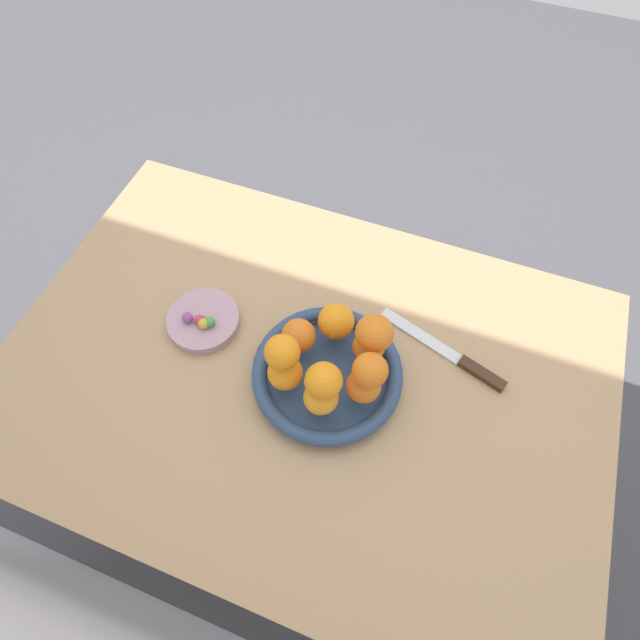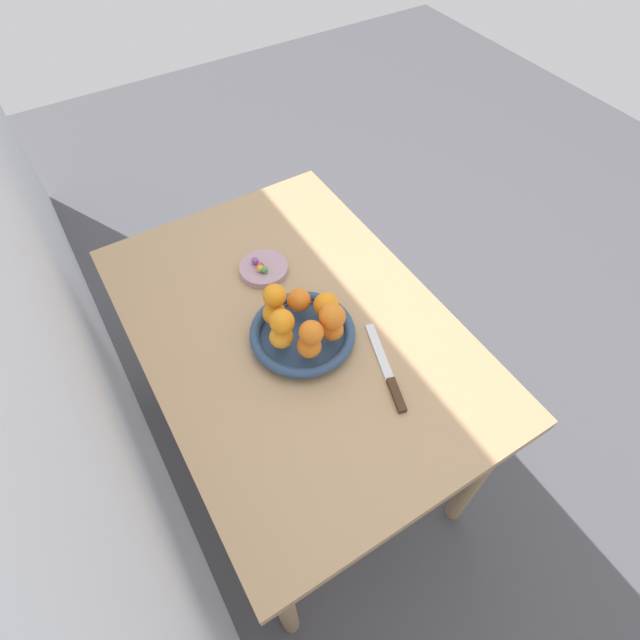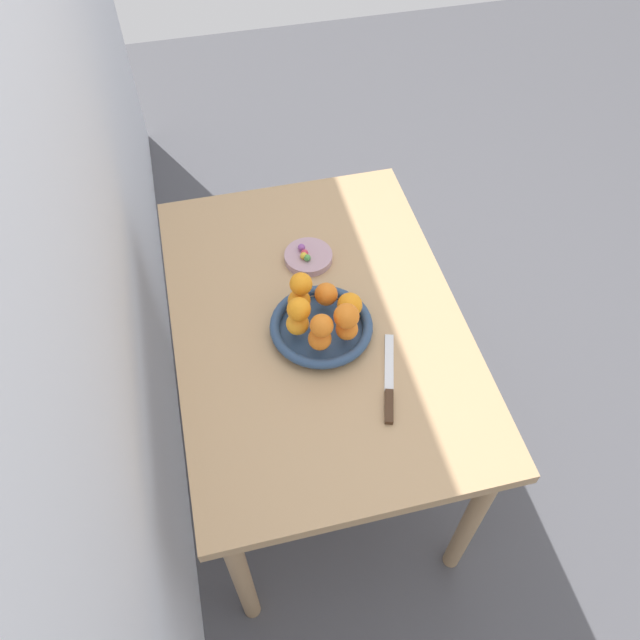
{
  "view_description": "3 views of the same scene",
  "coord_description": "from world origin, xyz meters",
  "px_view_note": "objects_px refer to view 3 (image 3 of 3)",
  "views": [
    {
      "loc": [
        -0.17,
        0.35,
        1.57
      ],
      "look_at": [
        -0.02,
        -0.04,
        0.87
      ],
      "focal_mm": 28.0,
      "sensor_mm": 36.0,
      "label": 1
    },
    {
      "loc": [
        -0.7,
        0.35,
        1.78
      ],
      "look_at": [
        -0.06,
        -0.04,
        0.8
      ],
      "focal_mm": 28.0,
      "sensor_mm": 36.0,
      "label": 2
    },
    {
      "loc": [
        -1.0,
        0.23,
        2.04
      ],
      "look_at": [
        -0.06,
        0.01,
        0.81
      ],
      "focal_mm": 35.0,
      "sensor_mm": 36.0,
      "label": 3
    }
  ],
  "objects_px": {
    "orange_1": "(298,324)",
    "candy_ball_3": "(302,247)",
    "fruit_bowl": "(323,326)",
    "orange_5": "(326,294)",
    "orange_6": "(299,309)",
    "orange_3": "(347,329)",
    "dining_table": "(317,337)",
    "orange_4": "(350,305)",
    "candy_ball_1": "(307,258)",
    "candy_dish": "(308,257)",
    "candy_ball_0": "(305,253)",
    "orange_0": "(299,301)",
    "knife": "(389,385)",
    "orange_2": "(320,339)",
    "candy_ball_2": "(304,256)",
    "orange_9": "(346,316)",
    "orange_8": "(301,284)"
  },
  "relations": [
    {
      "from": "fruit_bowl",
      "to": "candy_ball_0",
      "type": "relative_size",
      "value": 12.79
    },
    {
      "from": "orange_1",
      "to": "orange_5",
      "type": "height_order",
      "value": "orange_5"
    },
    {
      "from": "fruit_bowl",
      "to": "candy_ball_2",
      "type": "xyz_separation_m",
      "value": [
        0.25,
        -0.0,
        0.01
      ]
    },
    {
      "from": "orange_6",
      "to": "orange_9",
      "type": "xyz_separation_m",
      "value": [
        -0.05,
        -0.11,
        0.0
      ]
    },
    {
      "from": "fruit_bowl",
      "to": "orange_5",
      "type": "relative_size",
      "value": 4.39
    },
    {
      "from": "candy_ball_1",
      "to": "candy_ball_2",
      "type": "bearing_deg",
      "value": 40.49
    },
    {
      "from": "orange_0",
      "to": "orange_1",
      "type": "bearing_deg",
      "value": 164.66
    },
    {
      "from": "candy_dish",
      "to": "orange_2",
      "type": "xyz_separation_m",
      "value": [
        -0.33,
        0.05,
        0.06
      ]
    },
    {
      "from": "orange_0",
      "to": "knife",
      "type": "xyz_separation_m",
      "value": [
        -0.26,
        -0.17,
        -0.06
      ]
    },
    {
      "from": "orange_5",
      "to": "orange_6",
      "type": "xyz_separation_m",
      "value": [
        -0.08,
        0.09,
        0.06
      ]
    },
    {
      "from": "orange_3",
      "to": "orange_5",
      "type": "bearing_deg",
      "value": 11.09
    },
    {
      "from": "orange_5",
      "to": "candy_ball_0",
      "type": "bearing_deg",
      "value": 4.51
    },
    {
      "from": "fruit_bowl",
      "to": "candy_ball_1",
      "type": "bearing_deg",
      "value": -2.75
    },
    {
      "from": "orange_3",
      "to": "orange_9",
      "type": "height_order",
      "value": "orange_9"
    },
    {
      "from": "dining_table",
      "to": "candy_dish",
      "type": "xyz_separation_m",
      "value": [
        0.21,
        -0.02,
        0.1
      ]
    },
    {
      "from": "orange_0",
      "to": "orange_5",
      "type": "height_order",
      "value": "same"
    },
    {
      "from": "dining_table",
      "to": "knife",
      "type": "relative_size",
      "value": 4.33
    },
    {
      "from": "candy_ball_2",
      "to": "fruit_bowl",
      "type": "bearing_deg",
      "value": 179.19
    },
    {
      "from": "orange_9",
      "to": "candy_ball_2",
      "type": "height_order",
      "value": "orange_9"
    },
    {
      "from": "candy_ball_0",
      "to": "candy_ball_2",
      "type": "xyz_separation_m",
      "value": [
        -0.01,
        0.0,
        -0.0
      ]
    },
    {
      "from": "fruit_bowl",
      "to": "orange_1",
      "type": "bearing_deg",
      "value": 99.96
    },
    {
      "from": "orange_4",
      "to": "orange_6",
      "type": "height_order",
      "value": "orange_6"
    },
    {
      "from": "candy_dish",
      "to": "orange_9",
      "type": "bearing_deg",
      "value": -175.96
    },
    {
      "from": "candy_ball_1",
      "to": "candy_dish",
      "type": "bearing_deg",
      "value": -19.95
    },
    {
      "from": "orange_1",
      "to": "orange_8",
      "type": "relative_size",
      "value": 1.0
    },
    {
      "from": "dining_table",
      "to": "fruit_bowl",
      "type": "bearing_deg",
      "value": -174.13
    },
    {
      "from": "candy_dish",
      "to": "orange_1",
      "type": "height_order",
      "value": "orange_1"
    },
    {
      "from": "orange_2",
      "to": "candy_ball_2",
      "type": "xyz_separation_m",
      "value": [
        0.32,
        -0.03,
        -0.04
      ]
    },
    {
      "from": "orange_1",
      "to": "candy_ball_3",
      "type": "distance_m",
      "value": 0.3
    },
    {
      "from": "orange_2",
      "to": "knife",
      "type": "distance_m",
      "value": 0.2
    },
    {
      "from": "candy_dish",
      "to": "orange_4",
      "type": "height_order",
      "value": "orange_4"
    },
    {
      "from": "orange_0",
      "to": "orange_1",
      "type": "xyz_separation_m",
      "value": [
        -0.07,
        0.02,
        -0.0
      ]
    },
    {
      "from": "fruit_bowl",
      "to": "candy_ball_1",
      "type": "relative_size",
      "value": 13.44
    },
    {
      "from": "orange_2",
      "to": "orange_8",
      "type": "height_order",
      "value": "orange_8"
    },
    {
      "from": "orange_2",
      "to": "orange_9",
      "type": "relative_size",
      "value": 0.92
    },
    {
      "from": "orange_9",
      "to": "candy_ball_2",
      "type": "bearing_deg",
      "value": 7.13
    },
    {
      "from": "orange_2",
      "to": "candy_ball_0",
      "type": "xyz_separation_m",
      "value": [
        0.33,
        -0.03,
        -0.04
      ]
    },
    {
      "from": "candy_ball_0",
      "to": "orange_9",
      "type": "bearing_deg",
      "value": -173.92
    },
    {
      "from": "candy_dish",
      "to": "orange_4",
      "type": "xyz_separation_m",
      "value": [
        -0.25,
        -0.05,
        0.06
      ]
    },
    {
      "from": "orange_6",
      "to": "candy_ball_1",
      "type": "bearing_deg",
      "value": -16.72
    },
    {
      "from": "orange_0",
      "to": "candy_ball_3",
      "type": "distance_m",
      "value": 0.23
    },
    {
      "from": "orange_5",
      "to": "orange_8",
      "type": "xyz_separation_m",
      "value": [
        -0.0,
        0.07,
        0.06
      ]
    },
    {
      "from": "orange_3",
      "to": "orange_5",
      "type": "relative_size",
      "value": 0.93
    },
    {
      "from": "fruit_bowl",
      "to": "orange_4",
      "type": "relative_size",
      "value": 4.09
    },
    {
      "from": "dining_table",
      "to": "orange_4",
      "type": "distance_m",
      "value": 0.18
    },
    {
      "from": "candy_dish",
      "to": "candy_ball_3",
      "type": "bearing_deg",
      "value": 35.05
    },
    {
      "from": "candy_ball_3",
      "to": "knife",
      "type": "relative_size",
      "value": 0.08
    },
    {
      "from": "orange_2",
      "to": "candy_ball_0",
      "type": "relative_size",
      "value": 2.81
    },
    {
      "from": "candy_ball_2",
      "to": "orange_6",
      "type": "bearing_deg",
      "value": 165.46
    },
    {
      "from": "fruit_bowl",
      "to": "orange_3",
      "type": "xyz_separation_m",
      "value": [
        -0.06,
        -0.05,
        0.05
      ]
    }
  ]
}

